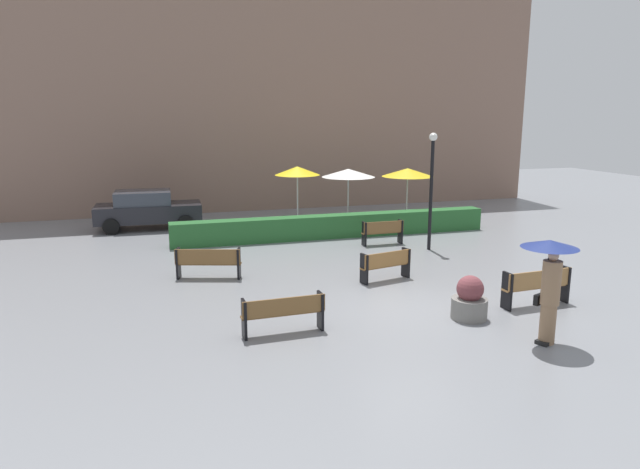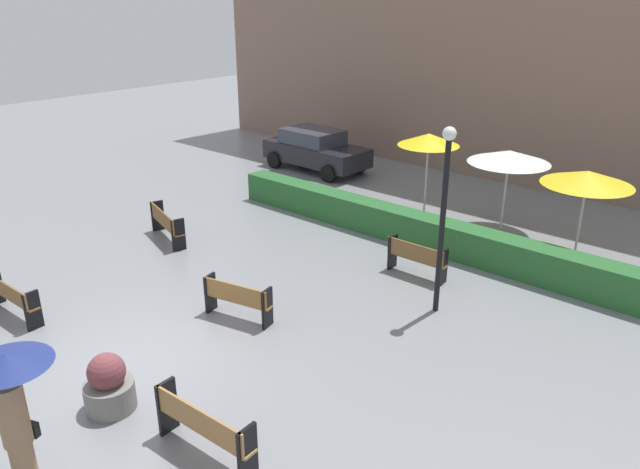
# 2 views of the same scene
# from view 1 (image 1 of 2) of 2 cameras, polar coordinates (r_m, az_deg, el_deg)

# --- Properties ---
(ground_plane) EXTENTS (60.00, 60.00, 0.00)m
(ground_plane) POSITION_cam_1_polar(r_m,az_deg,el_deg) (14.01, 9.17, -7.47)
(ground_plane) COLOR gray
(bench_near_left) EXTENTS (1.82, 0.40, 0.84)m
(bench_near_left) POSITION_cam_1_polar(r_m,az_deg,el_deg) (12.23, -3.69, -7.76)
(bench_near_left) COLOR brown
(bench_near_left) RESTS_ON ground
(bench_mid_center) EXTENTS (1.60, 0.67, 0.86)m
(bench_mid_center) POSITION_cam_1_polar(r_m,az_deg,el_deg) (16.13, 6.68, -2.92)
(bench_mid_center) COLOR olive
(bench_mid_center) RESTS_ON ground
(bench_far_left) EXTENTS (1.88, 0.89, 0.88)m
(bench_far_left) POSITION_cam_1_polar(r_m,az_deg,el_deg) (16.54, -11.19, -2.64)
(bench_far_left) COLOR brown
(bench_far_left) RESTS_ON ground
(bench_back_row) EXTENTS (1.55, 0.36, 0.87)m
(bench_back_row) POSITION_cam_1_polar(r_m,az_deg,el_deg) (20.58, 6.34, 0.37)
(bench_back_row) COLOR brown
(bench_back_row) RESTS_ON ground
(bench_near_right) EXTENTS (1.86, 0.46, 0.92)m
(bench_near_right) POSITION_cam_1_polar(r_m,az_deg,el_deg) (14.92, 21.03, -4.71)
(bench_near_right) COLOR #9E7242
(bench_near_right) RESTS_ON ground
(pedestrian_with_umbrella) EXTENTS (1.14, 1.14, 2.17)m
(pedestrian_with_umbrella) POSITION_cam_1_polar(r_m,az_deg,el_deg) (12.38, 22.10, -3.66)
(pedestrian_with_umbrella) COLOR #8C6B4C
(pedestrian_with_umbrella) RESTS_ON ground
(planter_pot) EXTENTS (0.83, 0.83, 1.03)m
(planter_pot) POSITION_cam_1_polar(r_m,az_deg,el_deg) (13.57, 14.81, -6.41)
(planter_pot) COLOR slate
(planter_pot) RESTS_ON ground
(lamp_post) EXTENTS (0.28, 0.28, 4.03)m
(lamp_post) POSITION_cam_1_polar(r_m,az_deg,el_deg) (19.79, 11.16, 5.47)
(lamp_post) COLOR black
(lamp_post) RESTS_ON ground
(patio_umbrella_yellow) EXTENTS (1.84, 1.84, 2.56)m
(patio_umbrella_yellow) POSITION_cam_1_polar(r_m,az_deg,el_deg) (23.24, -2.30, 6.42)
(patio_umbrella_yellow) COLOR silver
(patio_umbrella_yellow) RESTS_ON ground
(patio_umbrella_white) EXTENTS (2.28, 2.28, 2.36)m
(patio_umbrella_white) POSITION_cam_1_polar(r_m,az_deg,el_deg) (24.34, 2.86, 6.20)
(patio_umbrella_white) COLOR silver
(patio_umbrella_white) RESTS_ON ground
(patio_umbrella_yellow_far) EXTENTS (2.21, 2.21, 2.39)m
(patio_umbrella_yellow_far) POSITION_cam_1_polar(r_m,az_deg,el_deg) (24.53, 8.81, 6.19)
(patio_umbrella_yellow_far) COLOR silver
(patio_umbrella_yellow_far) RESTS_ON ground
(hedge_strip) EXTENTS (12.33, 0.70, 0.87)m
(hedge_strip) POSITION_cam_1_polar(r_m,az_deg,el_deg) (21.73, 1.50, 0.86)
(hedge_strip) COLOR #28602D
(hedge_strip) RESTS_ON ground
(building_facade) EXTENTS (28.00, 1.20, 11.31)m
(building_facade) POSITION_cam_1_polar(r_m,az_deg,el_deg) (28.48, -4.96, 14.01)
(building_facade) COLOR #846656
(building_facade) RESTS_ON ground
(parked_car) EXTENTS (4.25, 2.07, 1.57)m
(parked_car) POSITION_cam_1_polar(r_m,az_deg,el_deg) (24.36, -16.97, 2.46)
(parked_car) COLOR black
(parked_car) RESTS_ON ground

